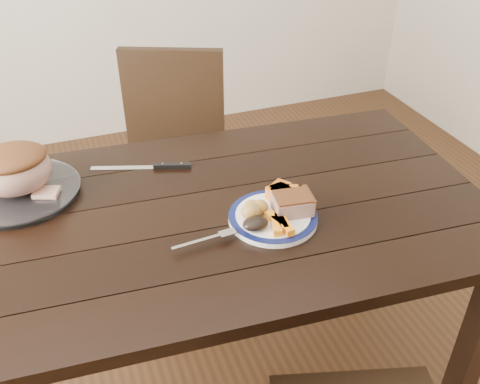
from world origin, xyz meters
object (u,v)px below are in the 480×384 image
object	(u,v)px
pork_slice	(292,204)
roast_joint	(14,171)
carving_knife	(160,166)
serving_platter	(20,193)
fork	(209,239)
dinner_plate	(273,218)
dining_table	(212,233)
chair_far	(173,153)

from	to	relation	value
pork_slice	roast_joint	xyz separation A→B (m)	(-0.71, 0.38, 0.04)
roast_joint	carving_knife	bearing A→B (deg)	0.91
serving_platter	fork	xyz separation A→B (m)	(0.46, -0.41, 0.01)
dinner_plate	roast_joint	world-z (taller)	roast_joint
dining_table	roast_joint	size ratio (longest dim) A/B	7.81
pork_slice	fork	xyz separation A→B (m)	(-0.25, -0.03, -0.02)
roast_joint	chair_far	bearing A→B (deg)	39.65
dining_table	chair_far	xyz separation A→B (m)	(0.06, 0.73, -0.13)
serving_platter	carving_knife	xyz separation A→B (m)	(0.42, 0.01, -0.00)
dining_table	carving_knife	bearing A→B (deg)	108.04
chair_far	fork	world-z (taller)	chair_far
chair_far	pork_slice	distance (m)	0.90
dinner_plate	serving_platter	xyz separation A→B (m)	(-0.65, 0.37, 0.00)
dinner_plate	carving_knife	bearing A→B (deg)	121.25
carving_knife	roast_joint	bearing A→B (deg)	-160.44
dinner_plate	serving_platter	world-z (taller)	serving_platter
fork	dinner_plate	bearing A→B (deg)	6.48
dinner_plate	serving_platter	distance (m)	0.75
fork	carving_knife	distance (m)	0.42
fork	chair_far	bearing A→B (deg)	78.09
serving_platter	fork	world-z (taller)	fork
dining_table	fork	xyz separation A→B (m)	(-0.05, -0.15, 0.11)
dinner_plate	pork_slice	xyz separation A→B (m)	(0.05, -0.00, 0.04)
serving_platter	pork_slice	distance (m)	0.80
dinner_plate	carving_knife	distance (m)	0.44
dinner_plate	pork_slice	distance (m)	0.07
fork	pork_slice	bearing A→B (deg)	3.07
pork_slice	dining_table	bearing A→B (deg)	149.51
dining_table	pork_slice	size ratio (longest dim) A/B	16.01
roast_joint	dining_table	bearing A→B (deg)	-27.03
dinner_plate	pork_slice	world-z (taller)	pork_slice
dinner_plate	chair_far	bearing A→B (deg)	95.79
carving_knife	chair_far	bearing A→B (deg)	91.34
dining_table	chair_far	size ratio (longest dim) A/B	1.79
chair_far	dinner_plate	xyz separation A→B (m)	(0.09, -0.84, 0.23)
pork_slice	roast_joint	size ratio (longest dim) A/B	0.49
chair_far	pork_slice	world-z (taller)	chair_far
serving_platter	roast_joint	bearing A→B (deg)	0.00
dining_table	serving_platter	world-z (taller)	serving_platter
chair_far	dinner_plate	bearing A→B (deg)	118.85
dining_table	dinner_plate	bearing A→B (deg)	-38.05
roast_joint	fork	bearing A→B (deg)	-42.04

